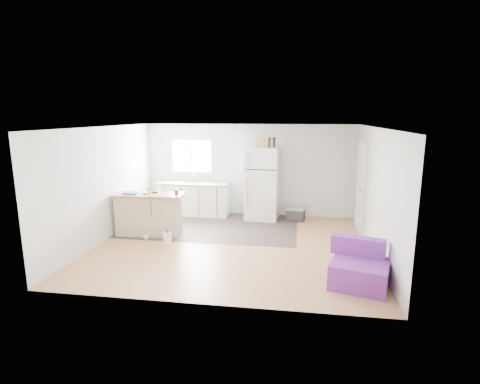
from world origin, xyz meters
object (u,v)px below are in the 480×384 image
cooler (296,214)px  mop (148,229)px  bottle_right (274,142)px  red_cup (176,192)px  cardboard_box (260,141)px  refrigerator (262,183)px  blue_tray (131,193)px  purple_seat (359,269)px  kitchen_cabinets (193,198)px  bottle_left (269,142)px  peninsula (149,214)px  cleaner_jug (167,238)px

cooler → mop: (-3.14, -1.94, 0.06)m
mop → bottle_right: (2.56, 1.99, 1.74)m
red_cup → cardboard_box: (1.63, 1.66, 1.00)m
refrigerator → blue_tray: bearing=-143.2°
purple_seat → kitchen_cabinets: bearing=151.6°
purple_seat → bottle_left: (-1.71, 3.52, 1.72)m
kitchen_cabinets → bottle_right: (2.15, -0.12, 1.52)m
mop → bottle_right: 3.68m
refrigerator → red_cup: 2.41m
bottle_left → bottle_right: 0.13m
refrigerator → bottle_left: (0.17, -0.08, 1.05)m
bottle_left → blue_tray: bearing=-149.7°
red_cup → blue_tray: bearing=-176.0°
cardboard_box → bottle_right: (0.36, 0.02, -0.03)m
purple_seat → bottle_left: bearing=132.1°
cardboard_box → bottle_left: cardboard_box is taller
refrigerator → cardboard_box: (-0.08, -0.04, 1.07)m
refrigerator → cooler: refrigerator is taller
refrigerator → cardboard_box: 1.08m
kitchen_cabinets → refrigerator: bearing=-2.5°
blue_tray → bottle_right: (3.02, 1.75, 1.02)m
peninsula → bottle_left: size_ratio=6.16×
mop → peninsula: bearing=103.5°
cooler → bottle_right: (-0.58, 0.05, 1.80)m
bottle_left → refrigerator: bearing=154.8°
cardboard_box → refrigerator: bearing=26.4°
peninsula → cardboard_box: 3.21m
blue_tray → peninsula: bearing=12.3°
refrigerator → cooler: (0.87, -0.07, -0.75)m
cleaner_jug → mop: 0.62m
blue_tray → cardboard_box: 3.34m
mop → red_cup: mop is taller
cleaner_jug → bottle_left: size_ratio=1.27×
purple_seat → red_cup: bearing=168.4°
peninsula → blue_tray: 0.61m
peninsula → red_cup: size_ratio=12.84×
kitchen_cabinets → cardboard_box: (1.78, -0.13, 1.55)m
red_cup → bottle_right: 2.79m
peninsula → refrigerator: 2.95m
kitchen_cabinets → cardboard_box: size_ratio=6.54×
bottle_left → mop: bearing=-141.7°
cooler → bottle_right: bearing=-171.2°
kitchen_cabinets → cardboard_box: 2.37m
cardboard_box → purple_seat: bearing=-61.2°
cleaner_jug → red_cup: 1.04m
bottle_right → cleaner_jug: bearing=-131.6°
kitchen_cabinets → bottle_left: 2.55m
bottle_right → kitchen_cabinets: bearing=176.9°
bottle_left → red_cup: bearing=-139.2°
bottle_right → cooler: bearing=-5.1°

